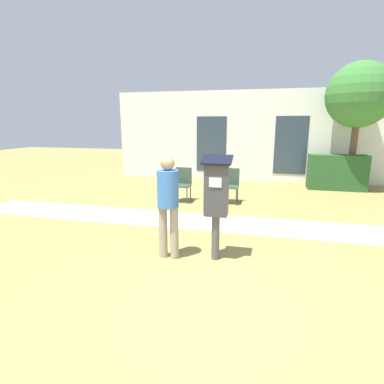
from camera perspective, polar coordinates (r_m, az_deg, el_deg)
The scene contains 9 objects.
ground_plane at distance 3.64m, azimuth 3.32°, elevation -21.07°, with size 40.00×40.00×0.00m, color olive.
sidewalk at distance 6.27m, azimuth 8.14°, elevation -6.10°, with size 12.00×1.10×0.02m.
building_facade at distance 11.16m, azimuth 11.06°, elevation 10.37°, with size 10.00×0.26×3.20m.
parking_meter at distance 4.41m, azimuth 4.66°, elevation -0.49°, with size 0.44×0.31×1.59m.
person_standing at distance 4.48m, azimuth -4.58°, elevation -1.43°, with size 0.32×0.32×1.58m.
outdoor_chair_left at distance 7.98m, azimuth -1.80°, elevation 1.99°, with size 0.44×0.44×0.90m.
outdoor_chair_middle at distance 7.89m, azimuth 7.31°, elevation 1.76°, with size 0.44×0.44×0.90m.
hedge_row at distance 10.46m, azimuth 25.83°, elevation 3.41°, with size 1.70×0.60×1.10m.
tree at distance 10.48m, azimuth 29.26°, elevation 15.71°, with size 1.90×1.90×3.82m.
Camera 1 is at (0.51, -2.98, 2.03)m, focal length 28.00 mm.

